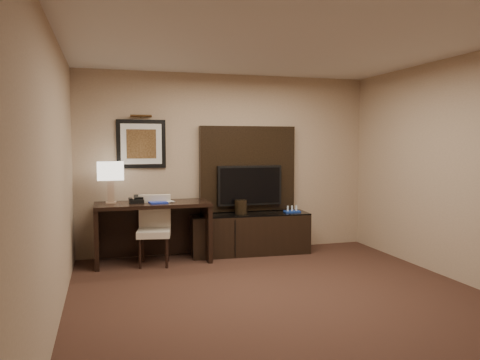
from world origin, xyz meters
name	(u,v)px	position (x,y,z in m)	size (l,w,h in m)	color
floor	(289,303)	(0.00, 0.00, -0.01)	(4.50, 5.00, 0.01)	#361F18
ceiling	(291,39)	(0.00, 0.00, 2.70)	(4.50, 5.00, 0.01)	silver
wall_back	(228,164)	(0.00, 2.50, 1.35)	(4.50, 0.01, 2.70)	tan
wall_front	(477,205)	(0.00, -2.50, 1.35)	(4.50, 0.01, 2.70)	tan
wall_left	(54,179)	(-2.25, 0.00, 1.35)	(0.01, 5.00, 2.70)	tan
wall_right	(471,170)	(2.25, 0.00, 1.35)	(0.01, 5.00, 2.70)	tan
desk	(153,232)	(-1.19, 2.10, 0.42)	(1.57, 0.67, 0.84)	black
credenza	(250,233)	(0.26, 2.20, 0.31)	(1.77, 0.49, 0.61)	black
tv_wall_panel	(248,169)	(0.30, 2.44, 1.27)	(1.50, 0.12, 1.30)	black
tv	(250,185)	(0.30, 2.34, 1.02)	(1.00, 0.08, 0.60)	black
artwork	(141,144)	(-1.30, 2.48, 1.65)	(0.70, 0.04, 0.70)	black
picture_light	(141,116)	(-1.30, 2.44, 2.05)	(0.04, 0.04, 0.30)	#3B2613
desk_chair	(154,232)	(-1.19, 1.92, 0.46)	(0.44, 0.50, 0.91)	beige
table_lamp	(111,181)	(-1.74, 2.19, 1.15)	(0.38, 0.22, 0.61)	tan
desk_phone	(136,200)	(-1.40, 2.11, 0.89)	(0.19, 0.17, 0.09)	black
blue_folder	(157,202)	(-1.13, 2.07, 0.85)	(0.24, 0.32, 0.02)	#172A9B
book	(162,195)	(-1.06, 2.07, 0.94)	(0.15, 0.02, 0.20)	tan
ice_bucket	(241,207)	(0.12, 2.21, 0.71)	(0.19, 0.19, 0.21)	black
minibar_tray	(292,209)	(0.92, 2.15, 0.65)	(0.24, 0.14, 0.09)	#173599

